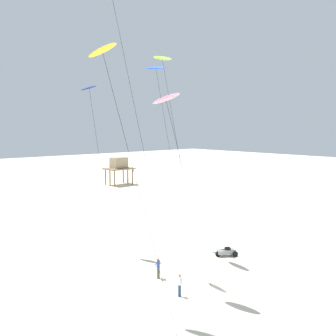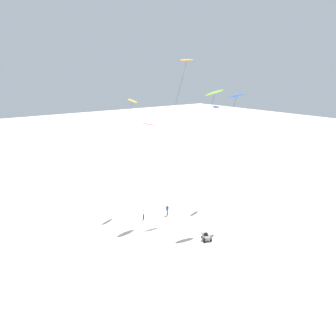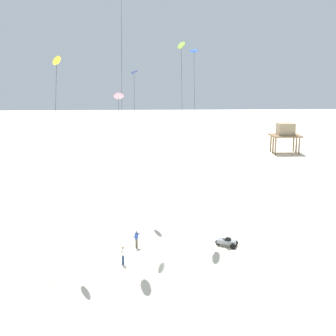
# 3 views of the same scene
# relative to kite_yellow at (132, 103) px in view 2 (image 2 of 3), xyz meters

# --- Properties ---
(ground_plane) EXTENTS (260.00, 260.00, 0.00)m
(ground_plane) POSITION_rel_kite_yellow_xyz_m (6.31, -1.12, -16.45)
(ground_plane) COLOR beige
(kite_yellow) EXTENTS (1.30, 8.36, 17.25)m
(kite_yellow) POSITION_rel_kite_yellow_xyz_m (0.00, 0.00, 0.00)
(kite_yellow) COLOR yellow
(kite_yellow) RESTS_ON ground
(kite_lime) EXTENTS (1.17, 6.36, 18.73)m
(kite_lime) POSITION_rel_kite_yellow_xyz_m (10.34, 6.46, 1.55)
(kite_lime) COLOR #8CD833
(kite_lime) RESTS_ON ground
(kite_pink) EXTENTS (1.02, 6.41, 14.43)m
(kite_pink) POSITION_rel_kite_yellow_xyz_m (4.86, -0.33, -2.58)
(kite_pink) COLOR pink
(kite_pink) RESTS_ON ground
(kite_blue) EXTENTS (0.93, 5.98, 18.06)m
(kite_blue) POSITION_rel_kite_yellow_xyz_m (11.78, 9.10, 1.10)
(kite_blue) COLOR blue
(kite_blue) RESTS_ON ground
(kite_navy) EXTENTS (1.12, 4.91, 15.96)m
(kite_navy) POSITION_rel_kite_yellow_xyz_m (5.76, 11.56, -1.16)
(kite_navy) COLOR navy
(kite_navy) RESTS_ON ground
(kite_orange) EXTENTS (0.91, 8.45, 22.58)m
(kite_orange) POSITION_rel_kite_yellow_xyz_m (4.88, 6.09, 5.33)
(kite_orange) COLOR orange
(kite_orange) RESTS_ON ground
(kite_flyer_nearest) EXTENTS (0.70, 0.71, 1.67)m
(kite_flyer_nearest) POSITION_rel_kite_yellow_xyz_m (6.03, 1.99, -15.56)
(kite_flyer_nearest) COLOR #4C4738
(kite_flyer_nearest) RESTS_ON ground
(kite_flyer_middle) EXTENTS (0.56, 0.58, 1.67)m
(kite_flyer_middle) POSITION_rel_kite_yellow_xyz_m (4.98, -1.61, -15.56)
(kite_flyer_middle) COLOR navy
(kite_flyer_middle) RESTS_ON ground
(beach_buggy) EXTENTS (2.10, 1.54, 0.82)m
(beach_buggy) POSITION_rel_kite_yellow_xyz_m (14.38, 2.04, -16.02)
(beach_buggy) COLOR gray
(beach_buggy) RESTS_ON ground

